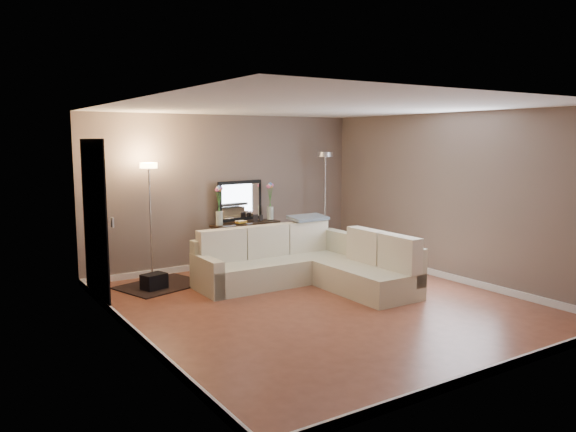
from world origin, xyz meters
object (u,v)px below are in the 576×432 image
floor_lamp_lit (150,198)px  floor_lamp_unlit (325,184)px  console_table (242,243)px  sectional_sofa (306,264)px

floor_lamp_lit → floor_lamp_unlit: size_ratio=0.94×
floor_lamp_unlit → console_table: bearing=173.1°
sectional_sofa → floor_lamp_unlit: (1.35, 1.37, 1.07)m
console_table → sectional_sofa: bearing=-80.6°
floor_lamp_lit → sectional_sofa: bearing=-38.7°
sectional_sofa → console_table: sectional_sofa is taller
console_table → floor_lamp_lit: (-1.62, -0.06, 0.86)m
console_table → floor_lamp_lit: bearing=-177.9°
sectional_sofa → floor_lamp_unlit: floor_lamp_unlit is taller
sectional_sofa → console_table: bearing=99.4°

